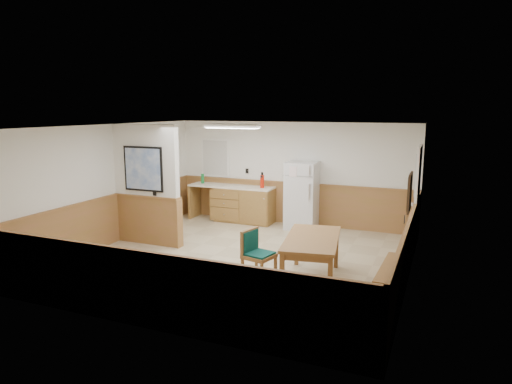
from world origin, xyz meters
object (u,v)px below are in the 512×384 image
at_px(dining_table, 312,243).
at_px(dining_chair, 255,251).
at_px(refrigerator, 302,195).
at_px(dining_bench, 392,274).
at_px(fire_extinguisher, 262,181).
at_px(soap_bottle, 203,179).

height_order(dining_table, dining_chair, dining_chair).
bearing_deg(dining_table, refrigerator, 100.34).
bearing_deg(dining_chair, dining_bench, 18.83).
xyz_separation_m(refrigerator, fire_extinguisher, (-1.03, 0.05, 0.27)).
xyz_separation_m(refrigerator, soap_bottle, (-2.71, 0.09, 0.23)).
height_order(refrigerator, dining_table, refrigerator).
bearing_deg(refrigerator, soap_bottle, 176.20).
xyz_separation_m(refrigerator, dining_bench, (2.43, -3.28, -0.46)).
xyz_separation_m(dining_table, dining_bench, (1.28, -0.06, -0.32)).
bearing_deg(dining_chair, soap_bottle, 143.06).
bearing_deg(fire_extinguisher, dining_chair, -72.95).
xyz_separation_m(dining_chair, fire_extinguisher, (-1.29, 3.54, 0.57)).
distance_m(refrigerator, soap_bottle, 2.72).
distance_m(dining_bench, dining_chair, 2.19).
xyz_separation_m(fire_extinguisher, soap_bottle, (-1.68, 0.04, -0.04)).
distance_m(dining_chair, fire_extinguisher, 3.81).
bearing_deg(soap_bottle, dining_bench, -33.22).
bearing_deg(dining_bench, soap_bottle, 148.91).
height_order(dining_bench, soap_bottle, soap_bottle).
height_order(dining_bench, fire_extinguisher, fire_extinguisher).
relative_size(refrigerator, dining_table, 0.89).
distance_m(refrigerator, dining_bench, 4.11).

